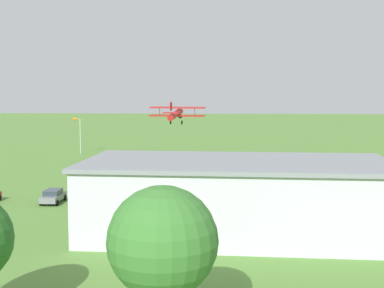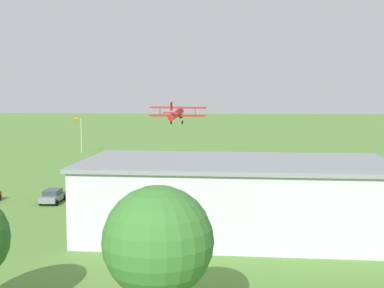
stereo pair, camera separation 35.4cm
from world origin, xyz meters
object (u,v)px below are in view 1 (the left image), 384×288
at_px(hangar, 237,197).
at_px(tree_behind_hangar_left, 163,242).
at_px(truck_delivery_white, 353,190).
at_px(biplane, 176,114).
at_px(person_watching_takeoff, 282,192).
at_px(car_orange, 116,196).
at_px(person_crossing_taxiway, 155,196).
at_px(car_grey, 53,196).
at_px(windsock, 77,122).
at_px(person_by_parked_cars, 171,193).
at_px(person_at_fence_line, 146,191).
at_px(person_walking_on_apron, 253,192).

bearing_deg(hangar, tree_behind_hangar_left, 78.61).
bearing_deg(truck_delivery_white, biplane, -52.09).
height_order(person_watching_takeoff, tree_behind_hangar_left, tree_behind_hangar_left).
distance_m(hangar, car_orange, 17.74).
bearing_deg(person_crossing_taxiway, tree_behind_hangar_left, 97.99).
bearing_deg(tree_behind_hangar_left, person_crossing_taxiway, -82.01).
distance_m(biplane, truck_delivery_white, 36.53).
xyz_separation_m(hangar, biplane, (8.92, -41.22, 5.48)).
xyz_separation_m(car_grey, windsock, (10.00, -46.80, 5.46)).
bearing_deg(tree_behind_hangar_left, person_by_parked_cars, -85.13).
distance_m(truck_delivery_white, person_watching_takeoff, 7.83).
bearing_deg(car_grey, person_watching_takeoff, -172.36).
distance_m(car_grey, windsock, 48.17).
relative_size(biplane, tree_behind_hangar_left, 1.20).
bearing_deg(person_at_fence_line, tree_behind_hangar_left, 99.46).
relative_size(biplane, person_watching_takeoff, 5.69).
bearing_deg(person_watching_takeoff, hangar, 69.66).
distance_m(person_crossing_taxiway, person_by_parked_cars, 2.14).
height_order(person_by_parked_cars, person_watching_takeoff, person_by_parked_cars).
relative_size(person_at_fence_line, person_walking_on_apron, 1.04).
bearing_deg(person_walking_on_apron, person_at_fence_line, 1.95).
bearing_deg(person_watching_takeoff, biplane, -60.70).
height_order(person_walking_on_apron, windsock, windsock).
xyz_separation_m(car_grey, person_by_parked_cars, (-13.05, -1.90, 0.10)).
distance_m(car_grey, person_crossing_taxiway, 11.35).
bearing_deg(car_grey, tree_behind_hangar_left, 116.26).
bearing_deg(tree_behind_hangar_left, car_orange, -74.74).
relative_size(car_orange, person_crossing_taxiway, 2.71).
xyz_separation_m(person_at_fence_line, person_crossing_taxiway, (-1.32, 2.74, -0.02)).
xyz_separation_m(person_at_fence_line, windsock, (20.01, -43.43, 5.46)).
relative_size(hangar, person_at_fence_line, 16.86).
bearing_deg(car_orange, person_crossing_taxiway, -171.85).
xyz_separation_m(person_crossing_taxiway, person_watching_takeoff, (-14.43, -2.82, 0.06)).
distance_m(person_walking_on_apron, person_watching_takeoff, 3.38).
bearing_deg(person_watching_takeoff, person_by_parked_cars, 6.96).
relative_size(hangar, person_walking_on_apron, 17.55).
height_order(car_grey, person_watching_takeoff, person_watching_takeoff).
relative_size(person_watching_takeoff, windsock, 0.23).
relative_size(person_at_fence_line, person_by_parked_cars, 0.90).
height_order(car_orange, tree_behind_hangar_left, tree_behind_hangar_left).
bearing_deg(person_crossing_taxiway, truck_delivery_white, -178.64).
bearing_deg(person_at_fence_line, biplane, -92.60).
xyz_separation_m(hangar, person_walking_on_apron, (-2.29, -15.60, -2.49)).
xyz_separation_m(person_by_parked_cars, windsock, (23.05, -44.90, 5.36)).
xyz_separation_m(biplane, truck_delivery_white, (-22.01, 28.27, -7.11)).
height_order(biplane, truck_delivery_white, biplane).
bearing_deg(car_grey, person_at_fence_line, -161.37).
height_order(car_orange, person_watching_takeoff, person_watching_takeoff).
xyz_separation_m(tree_behind_hangar_left, windsock, (25.97, -79.17, 1.13)).
height_order(person_at_fence_line, person_walking_on_apron, person_at_fence_line).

